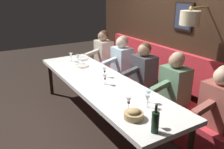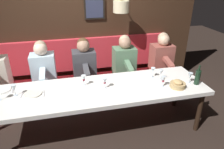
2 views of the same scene
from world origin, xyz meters
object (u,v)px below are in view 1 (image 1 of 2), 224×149
Objects in this scene: wine_glass_0 at (149,94)px; wine_glass_5 at (71,55)px; diner_near at (175,80)px; diner_nearest at (220,99)px; wine_glass_7 at (105,70)px; dining_table at (100,84)px; wine_glass_4 at (78,57)px; wine_bottle at (155,122)px; wine_glass_1 at (155,116)px; diner_far at (122,57)px; wine_glass_6 at (129,100)px; wine_glass_2 at (147,98)px; wine_glass_3 at (105,77)px; diner_middle at (144,67)px; diner_farthest at (103,49)px; bread_bowl at (134,114)px.

wine_glass_0 and wine_glass_5 have the same top height.
diner_nearest is at bearing -90.00° from diner_near.
wine_glass_0 is 2.21m from wine_glass_5.
diner_near reaches higher than wine_glass_7.
dining_table is 1.08m from wine_glass_4.
wine_bottle reaches higher than dining_table.
wine_glass_1 is 2.49m from wine_glass_4.
diner_nearest is 1.00× the size of diner_far.
wine_glass_6 is (-0.01, 0.44, -0.00)m from wine_glass_1.
wine_glass_2 and wine_glass_3 have the same top height.
wine_glass_5 is at bearing 89.70° from wine_glass_3.
wine_glass_7 is at bearing 78.09° from wine_bottle.
wine_bottle is at bearing -101.91° from wine_glass_7.
wine_glass_7 is (0.14, -1.12, -0.00)m from wine_glass_5.
diner_middle is 4.82× the size of wine_glass_4.
diner_farthest reaches higher than wine_glass_6.
wine_glass_6 is at bearing -135.23° from diner_middle.
diner_far reaches higher than wine_glass_6.
wine_glass_3 is (-0.88, -1.64, 0.04)m from diner_farthest.
wine_glass_2 is (0.08, -1.05, 0.17)m from dining_table.
wine_glass_6 reaches higher than bread_bowl.
diner_nearest is at bearing -90.00° from diner_farthest.
dining_table is at bearing 121.30° from diner_nearest.
wine_glass_5 is 1.12m from wine_glass_7.
diner_near is at bearing 23.42° from bread_bowl.
diner_near is 1.34m from wine_bottle.
wine_bottle is (-0.20, -1.35, 0.00)m from wine_glass_3.
bread_bowl is at bearing -97.63° from wine_glass_4.
wine_bottle is at bearing -97.40° from dining_table.
wine_glass_4 is at bearing -68.94° from wine_glass_5.
wine_glass_1 and wine_glass_7 have the same top height.
diner_far is (0.00, 1.44, 0.00)m from diner_near.
diner_farthest is 3.08m from wine_glass_1.
wine_glass_0 is (-0.71, 0.50, 0.04)m from diner_nearest.
diner_near is at bearing -90.00° from diner_far.
diner_middle is 2.64× the size of wine_bottle.
dining_table is at bearing 94.13° from wine_glass_2.
wine_glass_1 reaches higher than bread_bowl.
wine_glass_6 and wine_glass_7 have the same top height.
diner_farthest is 2.55m from wine_glass_0.
wine_glass_7 is at bearing 79.70° from wine_glass_1.
diner_nearest is at bearing -24.61° from wine_glass_6.
wine_glass_3 is (-0.88, -0.89, 0.04)m from diner_far.
wine_bottle is (-1.08, -0.05, 0.04)m from diner_nearest.
diner_nearest is 0.87m from wine_glass_0.
wine_glass_5 is 2.75m from wine_bottle.
wine_glass_1 is at bearing -93.08° from wine_glass_5.
diner_farthest is at bearing 15.94° from wine_glass_5.
dining_table is 0.26m from wine_glass_7.
wine_glass_2 is 1.00× the size of wine_glass_7.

